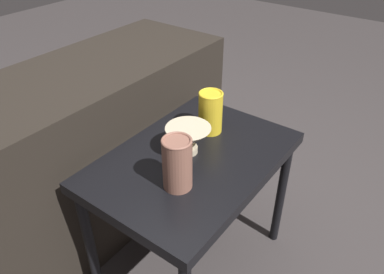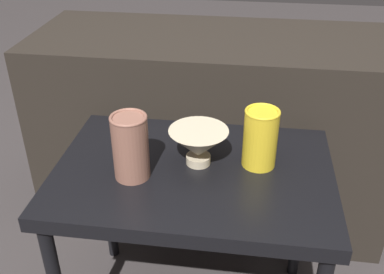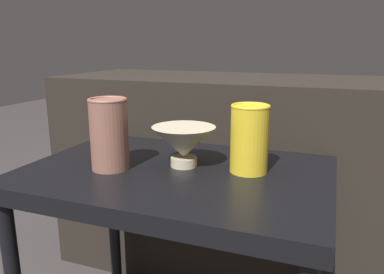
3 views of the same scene
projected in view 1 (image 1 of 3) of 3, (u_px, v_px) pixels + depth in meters
The scene contains 6 objects.
ground_plane at pixel (193, 262), 1.58m from camera, with size 8.00×8.00×0.00m, color #383333.
table at pixel (193, 171), 1.31m from camera, with size 0.72×0.50×0.56m.
couch_backdrop at pixel (94, 147), 1.64m from camera, with size 1.28×0.50×0.73m.
bowl at pixel (188, 138), 1.26m from camera, with size 0.15×0.15×0.10m.
vase_textured_left at pixel (177, 163), 1.10m from camera, with size 0.09×0.09×0.17m.
vase_colorful_right at pixel (210, 112), 1.36m from camera, with size 0.09×0.09×0.16m.
Camera 1 is at (-0.82, -0.60, 1.32)m, focal length 35.00 mm.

